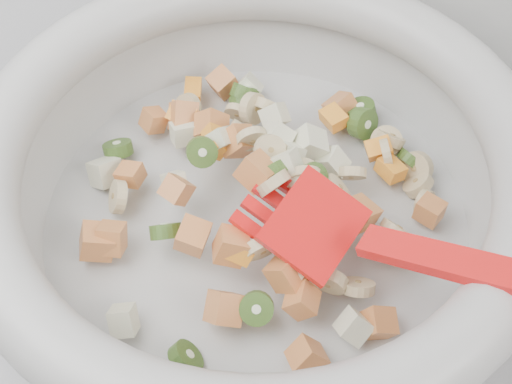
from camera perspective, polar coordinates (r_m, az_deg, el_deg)
The scene contains 1 object.
mixing_bowl at distance 0.53m, azimuth 0.06°, elevation 1.03°, with size 0.52×0.43×0.16m.
Camera 1 is at (0.19, 1.18, 1.38)m, focal length 50.00 mm.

